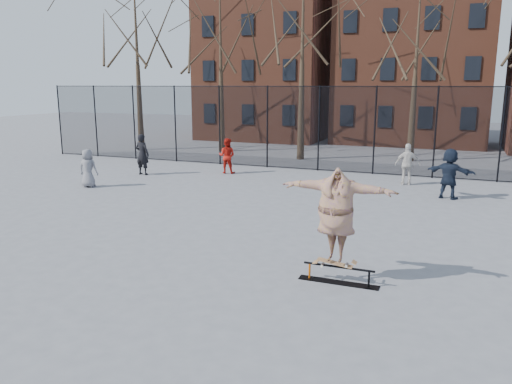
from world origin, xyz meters
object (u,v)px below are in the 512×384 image
at_px(skate_rail, 339,276).
at_px(skateboard, 335,263).
at_px(bystander_red, 227,156).
at_px(bystander_navy, 449,174).
at_px(skater, 336,216).
at_px(bystander_white, 408,164).
at_px(bystander_black, 142,154).
at_px(bystander_grey, 88,168).

height_order(skate_rail, skateboard, skateboard).
relative_size(bystander_red, bystander_navy, 0.89).
relative_size(skateboard, skater, 0.33).
bearing_deg(bystander_white, bystander_red, -6.65).
bearing_deg(skater, bystander_navy, 78.34).
bearing_deg(skater, bystander_white, 88.70).
relative_size(bystander_black, bystander_red, 1.15).
distance_m(bystander_grey, bystander_red, 6.27).
bearing_deg(bystander_red, bystander_black, 20.96).
height_order(bystander_red, bystander_navy, bystander_navy).
distance_m(skater, bystander_grey, 12.96).
relative_size(skateboard, bystander_white, 0.47).
bearing_deg(bystander_grey, bystander_white, -165.90).
height_order(skater, bystander_red, skater).
height_order(skateboard, bystander_grey, bystander_grey).
xyz_separation_m(bystander_black, bystander_navy, (13.07, -0.03, -0.02)).
bearing_deg(bystander_navy, bystander_white, -34.98).
bearing_deg(skater, skate_rail, 0.59).
bearing_deg(skater, bystander_black, 140.61).
bearing_deg(skateboard, bystander_navy, 77.74).
xyz_separation_m(bystander_black, bystander_white, (11.44, 2.05, -0.08)).
height_order(skater, bystander_grey, skater).
bearing_deg(skateboard, bystander_black, 140.02).
bearing_deg(skate_rail, bystander_white, 88.55).
relative_size(skateboard, bystander_grey, 0.52).
relative_size(skate_rail, skater, 0.70).
height_order(bystander_grey, bystander_red, bystander_red).
relative_size(bystander_red, bystander_white, 0.96).
relative_size(skate_rail, skateboard, 2.11).
height_order(bystander_grey, bystander_black, bystander_black).
distance_m(skateboard, skater, 1.02).
distance_m(skate_rail, skater, 1.29).
distance_m(skate_rail, bystander_navy, 9.48).
bearing_deg(bystander_red, skateboard, 117.94).
bearing_deg(skateboard, skater, 0.00).
distance_m(skate_rail, bystander_red, 13.52).
height_order(skate_rail, bystander_black, bystander_black).
height_order(bystander_black, bystander_white, bystander_black).
distance_m(bystander_black, bystander_navy, 13.07).
height_order(skater, bystander_white, skater).
bearing_deg(bystander_navy, skater, 94.62).
bearing_deg(bystander_grey, skater, 142.13).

